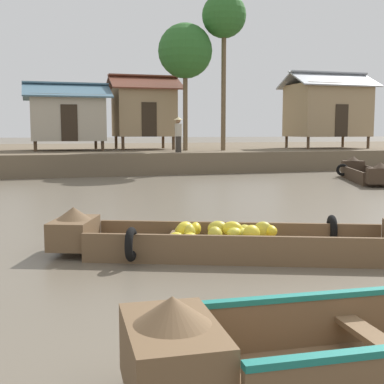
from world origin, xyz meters
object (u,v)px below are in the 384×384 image
(stilt_house_mid_left, at_px, (67,117))
(palm_tree_near, at_px, (185,52))
(stilt_house_mid_right, at_px, (144,111))
(stilt_house_right, at_px, (327,110))
(vendor_person, at_px, (178,133))
(banana_boat, at_px, (235,240))
(palm_tree_mid, at_px, (224,18))
(fishing_skiff_distant, at_px, (365,174))

(stilt_house_mid_left, height_order, palm_tree_near, palm_tree_near)
(stilt_house_mid_left, relative_size, stilt_house_mid_right, 1.08)
(stilt_house_right, bearing_deg, palm_tree_near, -173.22)
(stilt_house_mid_right, bearing_deg, stilt_house_right, -7.70)
(palm_tree_near, relative_size, vendor_person, 3.87)
(banana_boat, relative_size, stilt_house_mid_left, 1.36)
(stilt_house_mid_right, xyz_separation_m, palm_tree_near, (1.65, -2.50, 2.90))
(stilt_house_mid_left, relative_size, palm_tree_mid, 0.55)
(stilt_house_right, bearing_deg, vendor_person, -162.08)
(vendor_person, bearing_deg, stilt_house_mid_right, 98.31)
(stilt_house_right, xyz_separation_m, palm_tree_mid, (-7.06, -1.57, 4.44))
(stilt_house_mid_right, relative_size, palm_tree_near, 0.63)
(banana_boat, xyz_separation_m, fishing_skiff_distant, (9.64, 10.14, 0.03))
(stilt_house_mid_right, bearing_deg, vendor_person, -81.69)
(stilt_house_mid_left, xyz_separation_m, palm_tree_near, (5.81, -2.17, 3.28))
(stilt_house_right, xyz_separation_m, vendor_person, (-9.93, -3.21, -1.32))
(fishing_skiff_distant, distance_m, vendor_person, 8.69)
(fishing_skiff_distant, relative_size, stilt_house_right, 1.00)
(fishing_skiff_distant, xyz_separation_m, stilt_house_mid_left, (-10.92, 10.30, 2.43))
(stilt_house_mid_right, distance_m, stilt_house_right, 10.71)
(fishing_skiff_distant, xyz_separation_m, stilt_house_mid_right, (-6.76, 10.63, 2.81))
(banana_boat, distance_m, palm_tree_mid, 20.30)
(palm_tree_mid, height_order, vendor_person, palm_tree_mid)
(banana_boat, distance_m, stilt_house_right, 23.76)
(palm_tree_near, bearing_deg, banana_boat, -103.91)
(stilt_house_right, relative_size, palm_tree_mid, 0.63)
(stilt_house_mid_left, xyz_separation_m, stilt_house_right, (14.76, -1.10, 0.51))
(fishing_skiff_distant, height_order, vendor_person, vendor_person)
(palm_tree_mid, bearing_deg, stilt_house_mid_left, 160.83)
(banana_boat, xyz_separation_m, vendor_person, (3.55, 16.13, 1.66))
(palm_tree_near, bearing_deg, fishing_skiff_distant, -57.85)
(palm_tree_near, height_order, palm_tree_mid, palm_tree_mid)
(stilt_house_mid_right, relative_size, stilt_house_right, 0.81)
(fishing_skiff_distant, distance_m, stilt_house_mid_left, 15.21)
(palm_tree_near, bearing_deg, vendor_person, -114.38)
(banana_boat, distance_m, stilt_house_mid_right, 21.16)
(palm_tree_near, relative_size, palm_tree_mid, 0.81)
(banana_boat, relative_size, vendor_person, 3.59)
(stilt_house_mid_left, relative_size, palm_tree_near, 0.68)
(stilt_house_mid_left, distance_m, stilt_house_right, 14.81)
(fishing_skiff_distant, relative_size, vendor_person, 3.01)
(fishing_skiff_distant, height_order, stilt_house_mid_left, stilt_house_mid_left)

